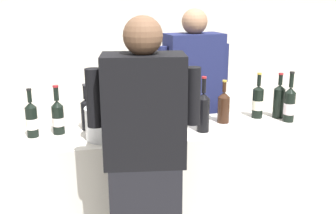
{
  "coord_description": "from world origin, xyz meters",
  "views": [
    {
      "loc": [
        -0.63,
        -2.38,
        1.77
      ],
      "look_at": [
        -0.06,
        0.0,
        1.08
      ],
      "focal_mm": 41.44,
      "sensor_mm": 36.0,
      "label": 1
    }
  ],
  "objects_px": {
    "wine_bottle_1": "(169,109)",
    "wine_glass": "(159,114)",
    "wine_bottle_8": "(87,112)",
    "ice_bucket": "(104,123)",
    "wine_bottle_3": "(289,104)",
    "person_guest": "(145,183)",
    "wine_bottle_2": "(32,120)",
    "wine_bottle_5": "(258,102)",
    "wine_bottle_0": "(203,111)",
    "person_server": "(193,118)",
    "wine_bottle_7": "(224,107)",
    "wine_bottle_6": "(58,116)",
    "wine_bottle_4": "(279,100)"
  },
  "relations": [
    {
      "from": "wine_bottle_5",
      "to": "person_guest",
      "type": "xyz_separation_m",
      "value": [
        -0.94,
        -0.63,
        -0.22
      ]
    },
    {
      "from": "wine_bottle_5",
      "to": "person_guest",
      "type": "height_order",
      "value": "person_guest"
    },
    {
      "from": "wine_bottle_1",
      "to": "wine_bottle_4",
      "type": "relative_size",
      "value": 0.99
    },
    {
      "from": "wine_bottle_5",
      "to": "person_server",
      "type": "xyz_separation_m",
      "value": [
        -0.36,
        0.42,
        -0.23
      ]
    },
    {
      "from": "wine_bottle_1",
      "to": "person_guest",
      "type": "bearing_deg",
      "value": -113.72
    },
    {
      "from": "ice_bucket",
      "to": "wine_bottle_7",
      "type": "bearing_deg",
      "value": 9.54
    },
    {
      "from": "wine_bottle_6",
      "to": "wine_bottle_7",
      "type": "bearing_deg",
      "value": -1.18
    },
    {
      "from": "wine_bottle_3",
      "to": "person_guest",
      "type": "relative_size",
      "value": 0.21
    },
    {
      "from": "wine_bottle_2",
      "to": "wine_bottle_0",
      "type": "bearing_deg",
      "value": -7.9
    },
    {
      "from": "wine_bottle_5",
      "to": "person_server",
      "type": "bearing_deg",
      "value": 130.84
    },
    {
      "from": "wine_bottle_3",
      "to": "wine_bottle_6",
      "type": "relative_size",
      "value": 1.12
    },
    {
      "from": "wine_bottle_1",
      "to": "wine_glass",
      "type": "distance_m",
      "value": 0.2
    },
    {
      "from": "wine_bottle_5",
      "to": "wine_bottle_1",
      "type": "bearing_deg",
      "value": -179.38
    },
    {
      "from": "wine_bottle_3",
      "to": "wine_bottle_4",
      "type": "xyz_separation_m",
      "value": [
        -0.03,
        0.1,
        0.0
      ]
    },
    {
      "from": "person_guest",
      "to": "wine_bottle_0",
      "type": "bearing_deg",
      "value": 43.33
    },
    {
      "from": "wine_bottle_8",
      "to": "wine_bottle_3",
      "type": "bearing_deg",
      "value": -6.15
    },
    {
      "from": "person_guest",
      "to": "wine_bottle_1",
      "type": "bearing_deg",
      "value": 66.28
    },
    {
      "from": "wine_bottle_2",
      "to": "wine_bottle_5",
      "type": "height_order",
      "value": "wine_bottle_5"
    },
    {
      "from": "wine_bottle_8",
      "to": "ice_bucket",
      "type": "distance_m",
      "value": 0.23
    },
    {
      "from": "wine_bottle_4",
      "to": "person_server",
      "type": "xyz_separation_m",
      "value": [
        -0.51,
        0.45,
        -0.24
      ]
    },
    {
      "from": "wine_glass",
      "to": "person_guest",
      "type": "height_order",
      "value": "person_guest"
    },
    {
      "from": "wine_bottle_2",
      "to": "person_server",
      "type": "height_order",
      "value": "person_server"
    },
    {
      "from": "wine_bottle_0",
      "to": "wine_bottle_3",
      "type": "bearing_deg",
      "value": 5.6
    },
    {
      "from": "wine_bottle_3",
      "to": "person_guest",
      "type": "distance_m",
      "value": 1.24
    },
    {
      "from": "wine_bottle_0",
      "to": "wine_glass",
      "type": "xyz_separation_m",
      "value": [
        -0.29,
        0.02,
        -0.0
      ]
    },
    {
      "from": "wine_bottle_0",
      "to": "wine_bottle_1",
      "type": "bearing_deg",
      "value": 133.52
    },
    {
      "from": "wine_bottle_3",
      "to": "wine_glass",
      "type": "bearing_deg",
      "value": -177.2
    },
    {
      "from": "ice_bucket",
      "to": "person_guest",
      "type": "relative_size",
      "value": 0.14
    },
    {
      "from": "wine_bottle_2",
      "to": "wine_bottle_8",
      "type": "bearing_deg",
      "value": 10.96
    },
    {
      "from": "wine_bottle_1",
      "to": "wine_bottle_5",
      "type": "distance_m",
      "value": 0.66
    },
    {
      "from": "wine_bottle_6",
      "to": "person_guest",
      "type": "xyz_separation_m",
      "value": [
        0.45,
        -0.61,
        -0.22
      ]
    },
    {
      "from": "wine_bottle_7",
      "to": "person_guest",
      "type": "relative_size",
      "value": 0.18
    },
    {
      "from": "wine_bottle_0",
      "to": "wine_bottle_8",
      "type": "height_order",
      "value": "wine_bottle_0"
    },
    {
      "from": "wine_bottle_5",
      "to": "person_server",
      "type": "relative_size",
      "value": 0.19
    },
    {
      "from": "wine_bottle_8",
      "to": "person_server",
      "type": "distance_m",
      "value": 0.97
    },
    {
      "from": "wine_bottle_0",
      "to": "wine_bottle_7",
      "type": "bearing_deg",
      "value": 36.95
    },
    {
      "from": "wine_bottle_3",
      "to": "wine_bottle_7",
      "type": "bearing_deg",
      "value": 169.46
    },
    {
      "from": "wine_bottle_0",
      "to": "person_server",
      "type": "xyz_separation_m",
      "value": [
        0.12,
        0.62,
        -0.24
      ]
    },
    {
      "from": "wine_bottle_3",
      "to": "wine_bottle_7",
      "type": "distance_m",
      "value": 0.46
    },
    {
      "from": "wine_bottle_4",
      "to": "wine_bottle_0",
      "type": "bearing_deg",
      "value": -165.2
    },
    {
      "from": "wine_bottle_3",
      "to": "wine_bottle_1",
      "type": "bearing_deg",
      "value": 171.2
    },
    {
      "from": "wine_bottle_1",
      "to": "wine_bottle_2",
      "type": "distance_m",
      "value": 0.89
    },
    {
      "from": "wine_glass",
      "to": "person_guest",
      "type": "bearing_deg",
      "value": -111.08
    },
    {
      "from": "wine_bottle_8",
      "to": "wine_glass",
      "type": "relative_size",
      "value": 1.62
    },
    {
      "from": "person_server",
      "to": "person_guest",
      "type": "height_order",
      "value": "person_server"
    },
    {
      "from": "wine_bottle_6",
      "to": "person_guest",
      "type": "bearing_deg",
      "value": -53.17
    },
    {
      "from": "wine_bottle_5",
      "to": "wine_glass",
      "type": "height_order",
      "value": "wine_bottle_5"
    },
    {
      "from": "wine_bottle_7",
      "to": "wine_glass",
      "type": "height_order",
      "value": "wine_bottle_7"
    },
    {
      "from": "wine_bottle_1",
      "to": "wine_glass",
      "type": "relative_size",
      "value": 1.71
    },
    {
      "from": "wine_bottle_1",
      "to": "wine_bottle_3",
      "type": "distance_m",
      "value": 0.85
    }
  ]
}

